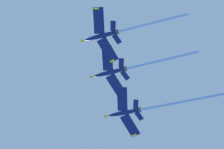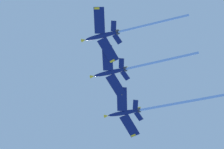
% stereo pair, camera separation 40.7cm
% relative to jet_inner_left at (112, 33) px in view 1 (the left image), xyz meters
% --- Properties ---
extents(jet_inner_left, '(35.70, 19.58, 9.74)m').
position_rel_jet_inner_left_xyz_m(jet_inner_left, '(0.00, 0.00, 0.00)').
color(jet_inner_left, navy).
extents(jet_centre, '(36.87, 19.56, 10.07)m').
position_rel_jet_inner_left_xyz_m(jet_centre, '(3.37, 12.90, 0.51)').
color(jet_centre, navy).
extents(jet_inner_right, '(42.64, 19.59, 10.25)m').
position_rel_jet_inner_left_xyz_m(jet_inner_right, '(10.07, 27.73, 0.08)').
color(jet_inner_right, navy).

